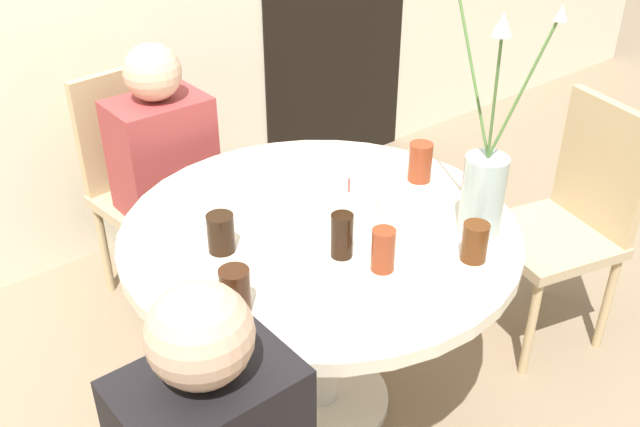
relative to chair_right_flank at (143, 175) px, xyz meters
name	(u,v)px	position (x,y,z in m)	size (l,w,h in m)	color
ground_plane	(320,400)	(0.10, -0.96, -0.51)	(16.00, 16.00, 0.00)	#89755B
dining_table	(320,261)	(0.10, -0.96, 0.07)	(1.16, 1.16, 0.71)	beige
chair_right_flank	(143,175)	(0.00, 0.00, 0.00)	(0.44, 0.44, 0.90)	tan
chair_far_back	(570,213)	(1.03, -1.21, 0.00)	(0.49, 0.49, 0.90)	tan
birthday_cake	(348,205)	(0.19, -0.98, 0.24)	(0.18, 0.18, 0.13)	white
flower_vase	(484,180)	(0.43, -1.26, 0.36)	(0.21, 0.30, 0.70)	#9EB2AD
side_plate	(211,213)	(-0.12, -0.71, 0.20)	(0.17, 0.17, 0.01)	silver
drink_glass_0	(342,236)	(0.05, -1.12, 0.26)	(0.06, 0.06, 0.13)	black
drink_glass_1	(383,250)	(0.09, -1.23, 0.26)	(0.06, 0.06, 0.12)	maroon
drink_glass_2	(235,290)	(-0.30, -1.13, 0.26)	(0.08, 0.08, 0.12)	#33190C
drink_glass_3	(475,242)	(0.31, -1.35, 0.25)	(0.07, 0.07, 0.11)	#51280F
drink_glass_4	(420,162)	(0.52, -0.95, 0.26)	(0.08, 0.08, 0.13)	maroon
drink_glass_5	(221,233)	(-0.19, -0.89, 0.25)	(0.08, 0.08, 0.11)	black
person_guest	(167,191)	(0.02, -0.16, -0.01)	(0.34, 0.24, 1.06)	#383333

